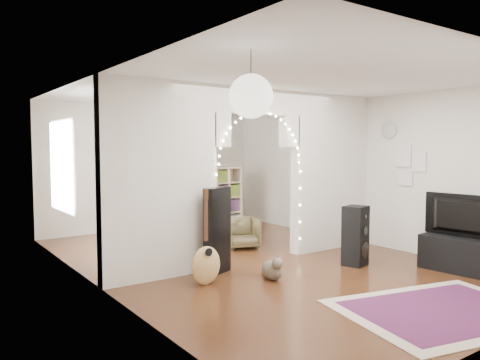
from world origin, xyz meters
TOP-DOWN VIEW (x-y plane):
  - floor at (0.00, 0.00)m, footprint 7.50×7.50m
  - ceiling at (0.00, 0.00)m, footprint 5.00×7.50m
  - wall_back at (0.00, 3.75)m, footprint 5.00×0.02m
  - wall_left at (-2.50, 0.00)m, footprint 0.02×7.50m
  - wall_right at (2.50, 0.00)m, footprint 0.02×7.50m
  - divider_wall at (0.00, 0.00)m, footprint 5.00×0.20m
  - fairy_lights at (0.00, -0.13)m, footprint 1.64×0.04m
  - window at (-2.47, 1.80)m, footprint 0.04×1.20m
  - wall_clock at (2.48, -0.60)m, footprint 0.03×0.31m
  - picture_frames at (2.48, -1.00)m, footprint 0.02×0.50m
  - paper_lantern at (-1.90, -2.40)m, footprint 0.40×0.40m
  - ceiling_fan at (0.00, 2.00)m, footprint 1.10×1.10m
  - area_rug at (0.28, -3.01)m, footprint 2.52×2.12m
  - guitar_case at (-0.89, -0.25)m, footprint 0.49×0.32m
  - acoustic_guitar at (-1.32, -0.66)m, footprint 0.44×0.22m
  - tabby_cat at (-0.47, -0.98)m, footprint 0.30×0.54m
  - floor_speaker at (1.07, -1.09)m, footprint 0.42×0.39m
  - media_console at (1.97, -2.20)m, footprint 0.49×1.03m
  - tv at (1.97, -2.20)m, footprint 0.23×1.08m
  - bookcase at (0.99, 2.82)m, footprint 1.35×0.46m
  - dining_table at (-0.03, 3.00)m, footprint 1.27×0.91m
  - flower_vase at (-0.03, 3.00)m, footprint 0.20×0.20m
  - dining_chair_left at (0.36, 0.90)m, footprint 0.74×0.75m
  - dining_chair_right at (0.69, 1.46)m, footprint 0.60×0.60m

SIDE VIEW (x-z plane):
  - floor at x=0.00m, z-range 0.00..0.00m
  - area_rug at x=0.28m, z-range 0.00..0.02m
  - tabby_cat at x=-0.47m, z-range -0.03..0.32m
  - dining_chair_right at x=0.69m, z-range 0.00..0.43m
  - media_console at x=1.97m, z-range 0.00..0.50m
  - dining_chair_left at x=0.36m, z-range 0.00..0.54m
  - floor_speaker at x=1.07m, z-range 0.00..0.90m
  - acoustic_guitar at x=-1.32m, z-range -0.07..1.00m
  - guitar_case at x=-0.89m, z-range 0.00..1.23m
  - dining_table at x=-0.03m, z-range 0.30..1.06m
  - bookcase at x=0.99m, z-range 0.00..1.36m
  - tv at x=1.97m, z-range 0.50..1.12m
  - flower_vase at x=-0.03m, z-range 0.76..0.95m
  - wall_back at x=0.00m, z-range 0.00..2.70m
  - wall_left at x=-2.50m, z-range 0.00..2.70m
  - wall_right at x=2.50m, z-range 0.00..2.70m
  - divider_wall at x=0.00m, z-range 0.07..2.77m
  - window at x=-2.47m, z-range 0.80..2.20m
  - picture_frames at x=2.48m, z-range 1.15..1.85m
  - fairy_lights at x=0.00m, z-range 0.75..2.35m
  - wall_clock at x=2.48m, z-range 1.95..2.25m
  - paper_lantern at x=-1.90m, z-range 2.05..2.45m
  - ceiling_fan at x=0.00m, z-range 2.25..2.55m
  - ceiling at x=0.00m, z-range 2.69..2.71m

